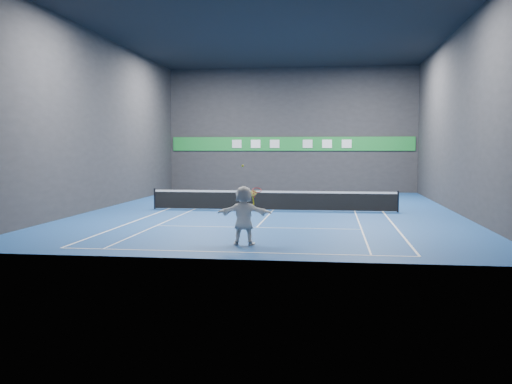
# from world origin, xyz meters

# --- Properties ---
(ground) EXTENTS (26.00, 26.00, 0.00)m
(ground) POSITION_xyz_m (0.00, 0.00, 0.00)
(ground) COLOR navy
(ground) RESTS_ON ground
(ceiling) EXTENTS (26.00, 26.00, 0.00)m
(ceiling) POSITION_xyz_m (0.00, 0.00, 9.00)
(ceiling) COLOR black
(ceiling) RESTS_ON ground
(wall_back) EXTENTS (18.00, 0.10, 9.00)m
(wall_back) POSITION_xyz_m (0.00, 13.00, 4.50)
(wall_back) COLOR #272629
(wall_back) RESTS_ON ground
(wall_front) EXTENTS (18.00, 0.10, 9.00)m
(wall_front) POSITION_xyz_m (0.00, -13.00, 4.50)
(wall_front) COLOR #272629
(wall_front) RESTS_ON ground
(wall_left) EXTENTS (0.10, 26.00, 9.00)m
(wall_left) POSITION_xyz_m (-9.00, 0.00, 4.50)
(wall_left) COLOR #272629
(wall_left) RESTS_ON ground
(wall_right) EXTENTS (0.10, 26.00, 9.00)m
(wall_right) POSITION_xyz_m (9.00, 0.00, 4.50)
(wall_right) COLOR #272629
(wall_right) RESTS_ON ground
(baseline_near) EXTENTS (10.98, 0.08, 0.01)m
(baseline_near) POSITION_xyz_m (0.00, -11.89, 0.00)
(baseline_near) COLOR white
(baseline_near) RESTS_ON ground
(baseline_far) EXTENTS (10.98, 0.08, 0.01)m
(baseline_far) POSITION_xyz_m (0.00, 11.89, 0.00)
(baseline_far) COLOR white
(baseline_far) RESTS_ON ground
(sideline_doubles_left) EXTENTS (0.08, 23.78, 0.01)m
(sideline_doubles_left) POSITION_xyz_m (-5.49, 0.00, 0.00)
(sideline_doubles_left) COLOR white
(sideline_doubles_left) RESTS_ON ground
(sideline_doubles_right) EXTENTS (0.08, 23.78, 0.01)m
(sideline_doubles_right) POSITION_xyz_m (5.49, 0.00, 0.00)
(sideline_doubles_right) COLOR white
(sideline_doubles_right) RESTS_ON ground
(sideline_singles_left) EXTENTS (0.06, 23.78, 0.01)m
(sideline_singles_left) POSITION_xyz_m (-4.11, 0.00, 0.00)
(sideline_singles_left) COLOR white
(sideline_singles_left) RESTS_ON ground
(sideline_singles_right) EXTENTS (0.06, 23.78, 0.01)m
(sideline_singles_right) POSITION_xyz_m (4.11, 0.00, 0.00)
(sideline_singles_right) COLOR white
(sideline_singles_right) RESTS_ON ground
(service_line_near) EXTENTS (8.23, 0.06, 0.01)m
(service_line_near) POSITION_xyz_m (0.00, -6.40, 0.00)
(service_line_near) COLOR white
(service_line_near) RESTS_ON ground
(service_line_far) EXTENTS (8.23, 0.06, 0.01)m
(service_line_far) POSITION_xyz_m (0.00, 6.40, 0.00)
(service_line_far) COLOR white
(service_line_far) RESTS_ON ground
(center_service_line) EXTENTS (0.06, 12.80, 0.01)m
(center_service_line) POSITION_xyz_m (0.00, 0.00, 0.00)
(center_service_line) COLOR white
(center_service_line) RESTS_ON ground
(player) EXTENTS (1.81, 0.65, 1.93)m
(player) POSITION_xyz_m (0.13, -10.51, 0.96)
(player) COLOR white
(player) RESTS_ON ground
(tennis_ball) EXTENTS (0.07, 0.07, 0.07)m
(tennis_ball) POSITION_xyz_m (0.07, -10.39, 2.56)
(tennis_ball) COLOR yellow
(tennis_ball) RESTS_ON player
(tennis_net) EXTENTS (12.50, 0.10, 1.07)m
(tennis_net) POSITION_xyz_m (0.00, 0.00, 0.54)
(tennis_net) COLOR black
(tennis_net) RESTS_ON ground
(sponsor_banner) EXTENTS (17.64, 0.11, 1.00)m
(sponsor_banner) POSITION_xyz_m (0.00, 12.93, 3.50)
(sponsor_banner) COLOR #1B7E30
(sponsor_banner) RESTS_ON wall_back
(tennis_racket) EXTENTS (0.52, 0.39, 0.58)m
(tennis_racket) POSITION_xyz_m (0.52, -10.47, 1.72)
(tennis_racket) COLOR #B41313
(tennis_racket) RESTS_ON player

